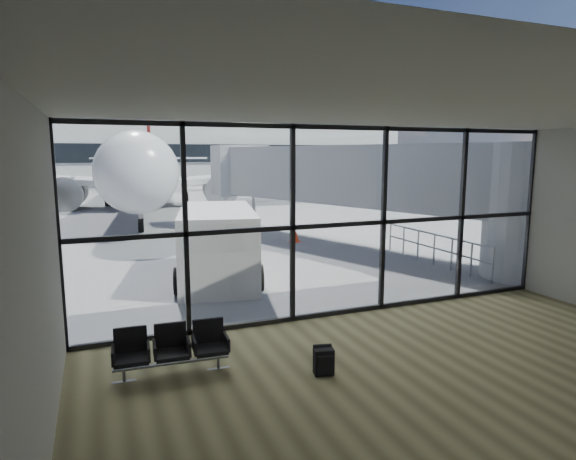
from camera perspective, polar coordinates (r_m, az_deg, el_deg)
ground at (r=50.36m, az=-15.78°, el=4.25°), size 220.00×220.00×0.00m
lounge_shell at (r=7.46m, az=23.69°, el=-0.94°), size 12.02×8.01×4.51m
glass_curtain_wall at (r=11.36m, az=6.13°, el=0.87°), size 12.10×0.12×4.50m
jet_bridge at (r=19.85m, az=9.13°, el=5.73°), size 8.00×16.50×4.33m
apron_railing at (r=17.57m, az=16.92°, el=-1.66°), size 0.06×5.46×1.11m
far_terminal at (r=72.06m, az=-18.30°, el=8.80°), size 80.00×12.20×11.00m
tree_5 at (r=82.53m, az=-28.99°, el=9.27°), size 6.27×6.27×9.03m
seating_row at (r=8.95m, az=-13.67°, el=-13.29°), size 1.98×0.66×0.88m
backpack at (r=8.76m, az=4.26°, el=-15.24°), size 0.38×0.37×0.52m
airliner at (r=39.21m, az=-16.45°, el=7.32°), size 32.42×37.71×9.73m
service_van at (r=14.93m, az=-8.38°, el=-1.61°), size 3.27×5.38×2.19m
belt_loader at (r=31.05m, az=-27.45°, el=2.03°), size 2.12×4.29×1.89m
traffic_cone_a at (r=25.57m, az=-7.91°, el=0.94°), size 0.46×0.46×0.66m
traffic_cone_b at (r=21.29m, az=0.80°, el=-0.63°), size 0.43×0.43×0.62m
traffic_cone_c at (r=24.78m, az=-4.19°, el=0.74°), size 0.45×0.45×0.64m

